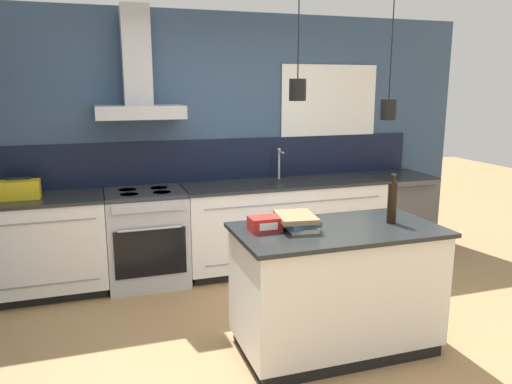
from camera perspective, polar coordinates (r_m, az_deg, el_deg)
The scene contains 11 objects.
ground_plane at distance 3.75m, azimuth 3.86°, elevation -18.06°, with size 16.00×16.00×0.00m, color #A87F51.
wall_back at distance 5.16m, azimuth -4.82°, elevation 6.20°, with size 5.60×2.14×2.60m.
counter_run_left at distance 4.92m, azimuth -23.71°, elevation -5.72°, with size 1.21×0.64×0.91m.
counter_run_sink at distance 5.24m, azimuth 3.28°, elevation -3.65°, with size 2.11×0.64×1.24m.
oven_range at distance 4.91m, azimuth -12.38°, elevation -5.07°, with size 0.74×0.66×0.91m.
dishwasher at distance 5.86m, azimuth 15.80°, elevation -2.45°, with size 0.63×0.65×0.91m.
kitchen_island at distance 3.67m, azimuth 9.14°, elevation -10.83°, with size 1.44×0.78×0.91m.
bottle_on_island at distance 3.69m, azimuth 15.30°, elevation -1.13°, with size 0.07×0.07×0.36m.
book_stack at distance 3.45m, azimuth 4.69°, elevation -3.32°, with size 0.29×0.37×0.10m.
red_supply_box at distance 3.40m, azimuth 1.02°, elevation -3.64°, with size 0.21×0.16×0.10m.
yellow_toolbox at distance 4.81m, azimuth -25.44°, elevation 0.24°, with size 0.34×0.18×0.19m.
Camera 1 is at (-1.24, -2.99, 1.88)m, focal length 35.00 mm.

